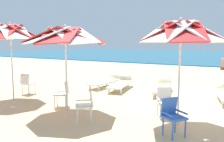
{
  "coord_description": "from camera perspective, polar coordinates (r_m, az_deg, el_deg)",
  "views": [
    {
      "loc": [
        1.2,
        -8.83,
        2.16
      ],
      "look_at": [
        -3.3,
        -0.8,
        1.0
      ],
      "focal_mm": 37.67,
      "sensor_mm": 36.0,
      "label": 1
    }
  ],
  "objects": [
    {
      "name": "plastic_chair_3",
      "position": [
        6.39,
        -6.24,
        -7.94
      ],
      "size": [
        0.63,
        0.63,
        0.87
      ],
      "color": "white",
      "rests_on": "ground"
    },
    {
      "name": "plastic_chair_1",
      "position": [
        6.91,
        12.71,
        -6.91
      ],
      "size": [
        0.6,
        0.62,
        0.87
      ],
      "color": "white",
      "rests_on": "ground"
    },
    {
      "name": "sun_lounger_2",
      "position": [
        10.57,
        2.07,
        -3.06
      ],
      "size": [
        1.02,
        2.22,
        0.62
      ],
      "color": "white",
      "rests_on": "ground"
    },
    {
      "name": "plastic_chair_2",
      "position": [
        7.93,
        -11.79,
        -5.08
      ],
      "size": [
        0.62,
        0.61,
        0.87
      ],
      "color": "white",
      "rests_on": "ground"
    },
    {
      "name": "beach_umbrella_2",
      "position": [
        9.31,
        -23.46,
        8.49
      ],
      "size": [
        2.22,
        2.22,
        2.87
      ],
      "color": "silver",
      "rests_on": "ground"
    },
    {
      "name": "beach_umbrella_1",
      "position": [
        7.09,
        -11.27,
        8.21
      ],
      "size": [
        2.47,
        2.47,
        2.65
      ],
      "color": "silver",
      "rests_on": "ground"
    },
    {
      "name": "beach_umbrella_0",
      "position": [
        6.15,
        16.34,
        8.8
      ],
      "size": [
        2.26,
        2.26,
        2.75
      ],
      "color": "silver",
      "rests_on": "ground"
    },
    {
      "name": "plastic_chair_4",
      "position": [
        10.23,
        -19.88,
        -2.61
      ],
      "size": [
        0.49,
        0.51,
        0.87
      ],
      "color": "white",
      "rests_on": "ground"
    },
    {
      "name": "ground_plane",
      "position": [
        9.17,
        21.04,
        -6.92
      ],
      "size": [
        80.0,
        80.0,
        0.0
      ],
      "primitive_type": "plane",
      "color": "#D3B784"
    },
    {
      "name": "sun_lounger_1",
      "position": [
        9.98,
        12.1,
        -3.83
      ],
      "size": [
        1.07,
        2.23,
        0.62
      ],
      "color": "white",
      "rests_on": "ground"
    },
    {
      "name": "sun_lounger_3",
      "position": [
        11.22,
        -1.61,
        -2.46
      ],
      "size": [
        0.84,
        2.2,
        0.62
      ],
      "color": "white",
      "rests_on": "ground"
    },
    {
      "name": "beachgoer_seated",
      "position": [
        20.05,
        25.31,
        1.14
      ],
      "size": [
        0.3,
        0.93,
        0.92
      ],
      "color": "red",
      "rests_on": "ground"
    },
    {
      "name": "plastic_chair_0",
      "position": [
        5.65,
        14.46,
        -10.15
      ],
      "size": [
        0.63,
        0.62,
        0.87
      ],
      "color": "blue",
      "rests_on": "ground"
    }
  ]
}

